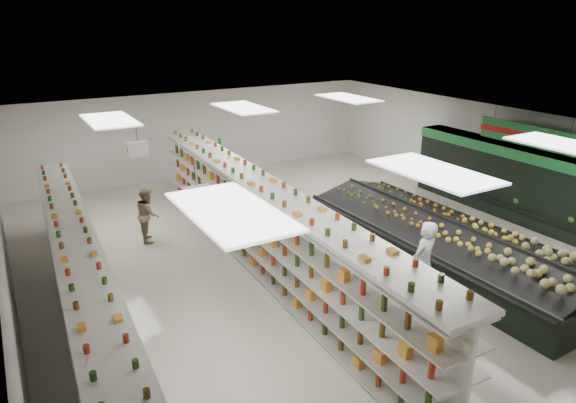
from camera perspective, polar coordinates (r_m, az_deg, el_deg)
floor at (r=13.69m, az=2.64°, el=-5.26°), size 16.00×16.00×0.00m
ceiling at (r=12.66m, az=2.87°, el=7.97°), size 14.00×16.00×0.02m
wall_back at (r=20.04m, az=-9.81°, el=7.46°), size 14.00×0.02×3.20m
wall_left at (r=11.21m, az=-29.07°, el=-4.81°), size 0.02×16.00×3.20m
wall_right at (r=17.74m, az=22.20°, el=4.66°), size 0.02×16.00×3.20m
produce_wall_case at (r=16.62m, az=25.03°, el=2.02°), size 0.93×8.00×2.20m
aisle_sign_near at (r=9.41m, az=-10.15°, el=0.61°), size 0.52×0.06×0.75m
aisle_sign_far at (r=13.10m, az=-16.32°, el=5.58°), size 0.52×0.06×0.75m
hortifruti_banner at (r=16.06m, az=25.16°, el=6.66°), size 0.12×3.20×0.95m
gondola_left at (r=11.01m, az=-22.11°, el=-8.33°), size 1.33×10.99×1.90m
gondola_center at (r=12.18m, az=-2.79°, el=-3.31°), size 1.43×12.80×2.21m
produce_island at (r=13.39m, az=16.93°, el=-4.25°), size 2.94×7.84×1.16m
soda_endcap at (r=18.25m, az=-9.28°, el=3.78°), size 1.35×0.92×1.72m
shopper_main at (r=11.14m, az=14.80°, el=-6.71°), size 0.79×0.62×1.90m
shopper_background at (r=14.42m, az=-15.30°, el=-1.35°), size 0.61×0.82×1.52m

